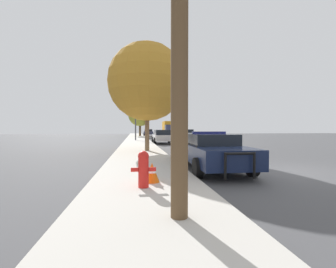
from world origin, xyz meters
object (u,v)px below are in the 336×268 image
traffic_light (148,109)px  traffic_cone (152,172)px  car_background_distant (148,132)px  police_car (210,150)px  box_truck (169,128)px  tree_sidewalk_near (147,82)px  tree_sidewalk_far (140,115)px  car_background_oncoming (187,134)px  car_background_midblock (163,136)px  fire_hydrant (143,168)px

traffic_light → traffic_cone: 21.47m
car_background_distant → police_car: bearing=-86.2°
traffic_cone → traffic_light: bearing=87.0°
traffic_light → box_truck: (5.58, 19.49, -2.21)m
box_truck → tree_sidewalk_near: bearing=79.5°
police_car → tree_sidewalk_far: size_ratio=0.83×
police_car → car_background_oncoming: bearing=-100.0°
car_background_midblock → box_truck: (4.34, 23.88, 0.88)m
car_background_midblock → police_car: bearing=-89.5°
car_background_distant → tree_sidewalk_far: 5.12m
car_background_midblock → box_truck: box_truck is taller
fire_hydrant → traffic_light: (1.35, 21.66, 3.22)m
police_car → car_background_oncoming: size_ratio=1.21×
traffic_cone → car_background_distant: bearing=86.7°
tree_sidewalk_near → traffic_cone: (-0.33, -8.38, -4.08)m
police_car → tree_sidewalk_far: bearing=-85.3°
fire_hydrant → traffic_cone: bearing=63.9°
car_background_midblock → box_truck: size_ratio=0.64×
car_background_oncoming → box_truck: box_truck is taller
car_background_oncoming → tree_sidewalk_far: 10.93m
traffic_light → car_background_midblock: traffic_light is taller
traffic_cone → fire_hydrant: bearing=-116.1°
car_background_distant → tree_sidewalk_near: (-1.89, -30.01, 3.73)m
traffic_light → car_background_distant: bearing=86.3°
traffic_cone → car_background_midblock: bearing=82.0°
car_background_midblock → box_truck: bearing=79.9°
traffic_light → tree_sidewalk_far: (-0.63, 13.70, 0.20)m
tree_sidewalk_far → police_car: bearing=-86.6°
box_truck → police_car: bearing=84.3°
box_truck → tree_sidewalk_near: tree_sidewalk_near is taller
box_truck → tree_sidewalk_near: 33.02m
traffic_light → car_background_distant: (1.11, 17.23, -3.08)m
tree_sidewalk_far → tree_sidewalk_near: (-0.15, -26.48, 0.45)m
traffic_light → car_background_midblock: size_ratio=1.23×
car_background_oncoming → traffic_cone: bearing=75.0°
traffic_light → car_background_midblock: bearing=-74.1°
tree_sidewalk_near → car_background_midblock: bearing=76.5°
fire_hydrant → car_background_distant: size_ratio=0.20×
traffic_light → tree_sidewalk_near: (-0.78, -12.78, 0.65)m
police_car → car_background_distant: size_ratio=1.15×
tree_sidewalk_far → traffic_cone: bearing=-90.8°
fire_hydrant → car_background_oncoming: 28.55m
car_background_midblock → tree_sidewalk_near: (-2.02, -8.40, 3.74)m
police_car → tree_sidewalk_far: 32.73m
fire_hydrant → car_background_distant: car_background_distant is taller
tree_sidewalk_far → traffic_light: bearing=-87.4°
car_background_midblock → car_background_oncoming: 11.41m
car_background_midblock → traffic_light: bearing=106.1°
fire_hydrant → tree_sidewalk_near: bearing=86.3°
fire_hydrant → tree_sidewalk_far: (0.72, 35.36, 3.42)m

